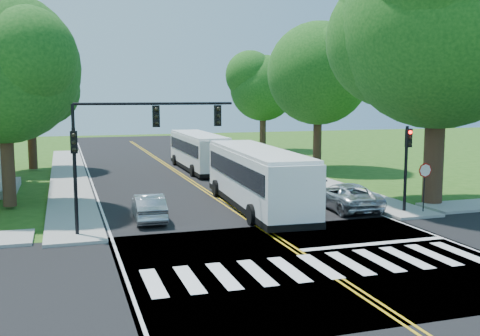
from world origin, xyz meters
name	(u,v)px	position (x,y,z in m)	size (l,w,h in m)	color
ground	(314,263)	(0.00, 0.00, 0.00)	(140.00, 140.00, 0.00)	#254D13
road	(199,187)	(0.00, 18.00, 0.01)	(14.00, 96.00, 0.01)	black
cross_road	(314,262)	(0.00, 0.00, 0.01)	(60.00, 12.00, 0.01)	black
center_line	(187,178)	(0.00, 22.00, 0.01)	(0.36, 70.00, 0.01)	gold
edge_line_w	(92,183)	(-6.80, 22.00, 0.01)	(0.12, 70.00, 0.01)	silver
edge_line_e	(273,174)	(6.80, 22.00, 0.01)	(0.12, 70.00, 0.01)	silver
crosswalk	(320,266)	(0.00, -0.50, 0.02)	(12.60, 3.00, 0.01)	silver
stop_bar	(374,244)	(3.50, 1.60, 0.02)	(6.60, 0.40, 0.01)	silver
sidewalk_nw	(69,177)	(-8.30, 25.00, 0.07)	(2.60, 40.00, 0.15)	gray
sidewalk_ne	(277,168)	(8.30, 25.00, 0.07)	(2.60, 40.00, 0.15)	gray
tree_ne_big	(439,30)	(11.00, 8.00, 9.62)	(10.80, 10.80, 14.91)	#362115
tree_west_near	(3,68)	(-11.50, 14.00, 7.53)	(8.00, 8.00, 11.40)	#362115
tree_west_far	(29,84)	(-11.00, 30.00, 7.00)	(7.60, 7.60, 10.67)	#362115
tree_east_mid	(318,74)	(11.50, 24.00, 7.86)	(8.40, 8.40, 11.93)	#362115
tree_east_far	(263,88)	(12.50, 40.00, 6.86)	(7.20, 7.20, 10.34)	#362115
signal_nw	(130,135)	(-5.86, 6.43, 4.38)	(7.15, 0.46, 5.66)	black
signal_ne	(407,157)	(8.20, 6.44, 2.96)	(0.30, 0.46, 4.40)	black
stop_sign	(425,175)	(9.00, 5.98, 2.03)	(0.76, 0.08, 2.53)	black
bus_lead	(257,177)	(1.31, 10.08, 1.72)	(3.51, 12.64, 3.24)	white
bus_follow	(198,151)	(1.92, 26.27, 1.59)	(2.87, 11.58, 2.99)	white
hatchback	(149,207)	(-4.76, 8.74, 0.68)	(1.41, 4.05, 1.33)	#A2A5A9
suv	(345,196)	(5.76, 8.36, 0.73)	(2.37, 5.13, 1.43)	silver
dark_sedan	(299,185)	(5.23, 13.41, 0.60)	(1.64, 4.03, 1.17)	black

